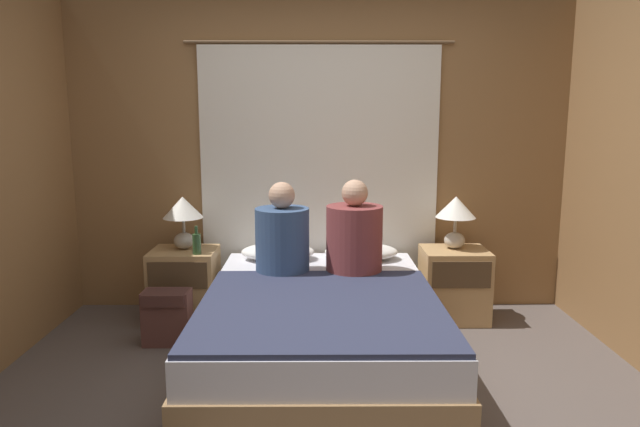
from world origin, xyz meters
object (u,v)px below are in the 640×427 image
Objects in this scene: nightstand_right at (454,284)px; person_right_in_bed at (354,236)px; pillow_left at (278,252)px; lamp_right at (456,213)px; lamp_left at (183,213)px; backpack_on_floor at (167,314)px; nightstand_left at (185,285)px; person_left_in_bed at (282,237)px; pillow_right at (361,252)px; bed at (320,328)px; beer_bottle_on_left_stand at (197,243)px.

nightstand_right is 0.99m from person_right_in_bed.
pillow_left is 0.72m from person_right_in_bed.
lamp_right reaches higher than nightstand_right.
backpack_on_floor is at bearing -92.10° from lamp_left.
nightstand_left and nightstand_right have the same top height.
lamp_left is 0.62× the size of person_left_in_bed.
backpack_on_floor is (-0.74, -0.51, -0.32)m from pillow_left.
backpack_on_floor is at bearing -159.62° from pillow_right.
lamp_left is (0.00, 0.04, 0.56)m from nightstand_left.
bed is 1.11m from backpack_on_floor.
pillow_right is 1.48× the size of backpack_on_floor.
lamp_right is 2.25m from backpack_on_floor.
lamp_left reaches higher than backpack_on_floor.
pillow_left is at bearing 16.19° from beer_bottle_on_left_stand.
person_left_in_bed is 0.69m from beer_bottle_on_left_stand.
nightstand_left is 0.47m from backpack_on_floor.
person_right_in_bed is at bearing -35.24° from pillow_left.
lamp_right is at bearing 38.37° from bed.
pillow_right is 0.87× the size of person_left_in_bed.
bed is 3.76× the size of nightstand_right.
person_left_in_bed is at bearing -145.81° from pillow_right.
beer_bottle_on_left_stand reaches higher than nightstand_left.
pillow_right is (0.64, 0.00, 0.00)m from pillow_left.
beer_bottle_on_left_stand reaches higher than nightstand_right.
pillow_right is at bearing 68.73° from bed.
lamp_left is 1.00× the size of lamp_right.
lamp_left is (-1.04, 0.82, 0.60)m from bed.
lamp_right is (2.08, 0.04, 0.56)m from nightstand_left.
lamp_left reaches higher than nightstand_right.
bed is 5.51× the size of backpack_on_floor.
person_left_in_bed reaches higher than beer_bottle_on_left_stand.
nightstand_left is at bearing -90.00° from lamp_left.
lamp_left is at bearing -179.70° from pillow_left.
pillow_left reaches higher than bed.
lamp_right is (2.08, 0.00, 0.00)m from lamp_left.
person_left_in_bed is at bearing -164.79° from nightstand_right.
pillow_right is at bearing 0.00° from pillow_left.
person_left_in_bed is (0.78, -0.39, -0.10)m from lamp_left.
pillow_right is at bearing 7.88° from beer_bottle_on_left_stand.
lamp_left is 0.72× the size of pillow_left.
backpack_on_floor is (-0.15, -0.34, -0.42)m from beer_bottle_on_left_stand.
lamp_right reaches higher than nightstand_left.
pillow_right is 2.67× the size of beer_bottle_on_left_stand.
beer_bottle_on_left_stand reaches higher than pillow_right.
backpack_on_floor is at bearing -92.28° from nightstand_left.
beer_bottle_on_left_stand is at bearing -175.11° from lamp_right.
lamp_right reaches higher than pillow_right.
person_left_in_bed is at bearing 180.00° from person_right_in_bed.
pillow_right is 0.85× the size of person_right_in_bed.
bed is at bearing -58.58° from person_left_in_bed.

